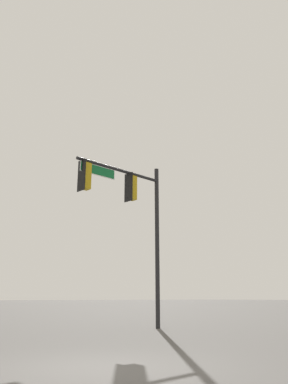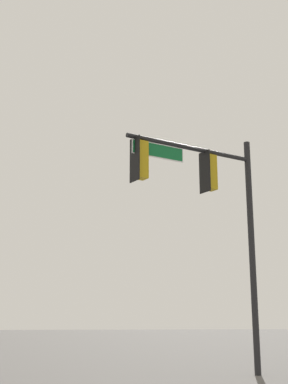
% 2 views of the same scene
% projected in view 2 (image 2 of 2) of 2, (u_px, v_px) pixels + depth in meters
% --- Properties ---
extents(signal_pole_near, '(4.58, 0.95, 7.28)m').
position_uv_depth(signal_pole_near, '(207.00, 198.00, 16.19)').
color(signal_pole_near, black).
rests_on(signal_pole_near, ground_plane).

